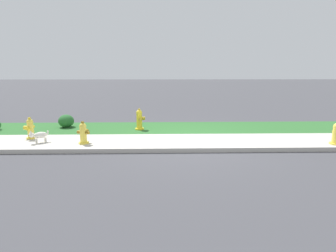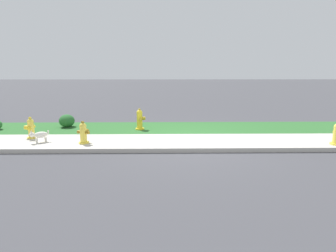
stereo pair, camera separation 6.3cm
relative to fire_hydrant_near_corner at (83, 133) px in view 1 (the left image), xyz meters
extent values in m
plane|color=#424247|center=(2.96, 0.15, -0.30)|extent=(120.00, 120.00, 0.00)
cube|color=#BCB7AD|center=(2.96, 0.15, -0.30)|extent=(18.00, 1.83, 0.01)
cube|color=#2D662D|center=(2.96, 2.09, -0.30)|extent=(18.00, 2.06, 0.01)
cube|color=#BCB7AD|center=(2.96, -0.85, -0.24)|extent=(18.00, 0.16, 0.12)
cylinder|color=yellow|center=(0.00, -0.01, -0.28)|extent=(0.28, 0.28, 0.05)
cylinder|color=yellow|center=(0.00, -0.01, -0.03)|extent=(0.18, 0.18, 0.45)
sphere|color=yellow|center=(0.00, -0.01, 0.20)|extent=(0.19, 0.19, 0.19)
cube|color=olive|center=(0.00, -0.01, 0.31)|extent=(0.07, 0.07, 0.06)
cylinder|color=olive|center=(-0.13, 0.04, 0.03)|extent=(0.11, 0.11, 0.09)
cylinder|color=olive|center=(0.13, -0.05, 0.03)|extent=(0.11, 0.11, 0.09)
cylinder|color=olive|center=(0.04, 0.13, 0.03)|extent=(0.15, 0.13, 0.12)
cylinder|color=yellow|center=(7.03, -0.26, -0.28)|extent=(0.31, 0.31, 0.05)
cylinder|color=yellow|center=(7.03, -0.26, -0.03)|extent=(0.20, 0.20, 0.45)
cylinder|color=#B29323|center=(7.05, -0.11, 0.03)|extent=(0.10, 0.10, 0.09)
cylinder|color=yellow|center=(1.41, 1.80, -0.28)|extent=(0.30, 0.30, 0.05)
cylinder|color=yellow|center=(1.41, 1.80, 0.02)|extent=(0.19, 0.19, 0.55)
sphere|color=yellow|center=(1.41, 1.80, 0.29)|extent=(0.20, 0.20, 0.20)
cube|color=#B29323|center=(1.41, 1.80, 0.41)|extent=(0.07, 0.07, 0.06)
cylinder|color=#B29323|center=(1.36, 1.94, 0.09)|extent=(0.12, 0.12, 0.09)
cylinder|color=#B29323|center=(1.46, 1.67, 0.09)|extent=(0.12, 0.12, 0.09)
cylinder|color=#B29323|center=(1.55, 1.86, 0.09)|extent=(0.14, 0.15, 0.12)
cylinder|color=yellow|center=(-1.75, 0.60, -0.28)|extent=(0.27, 0.27, 0.05)
cylinder|color=yellow|center=(-1.75, 0.60, -0.02)|extent=(0.18, 0.18, 0.47)
sphere|color=yellow|center=(-1.75, 0.60, 0.22)|extent=(0.19, 0.19, 0.19)
cube|color=yellow|center=(-1.75, 0.60, 0.33)|extent=(0.06, 0.06, 0.06)
cylinder|color=yellow|center=(-1.76, 0.46, 0.04)|extent=(0.09, 0.09, 0.09)
cylinder|color=yellow|center=(-1.75, 0.73, 0.04)|extent=(0.09, 0.09, 0.09)
cylinder|color=yellow|center=(-1.89, 0.60, 0.04)|extent=(0.10, 0.12, 0.12)
ellipsoid|color=silver|center=(-1.26, 0.13, -0.08)|extent=(0.41, 0.35, 0.18)
sphere|color=silver|center=(-1.44, 0.01, -0.04)|extent=(0.14, 0.14, 0.14)
sphere|color=black|center=(-1.50, -0.03, -0.05)|extent=(0.03, 0.03, 0.03)
cone|color=silver|center=(-1.43, -0.03, 0.05)|extent=(0.07, 0.07, 0.06)
cone|color=silver|center=(-1.47, 0.04, 0.05)|extent=(0.07, 0.07, 0.06)
cylinder|color=silver|center=(-1.33, 0.03, -0.23)|extent=(0.05, 0.05, 0.14)
cylinder|color=silver|center=(-1.38, 0.11, -0.23)|extent=(0.05, 0.05, 0.14)
cylinder|color=silver|center=(-1.13, 0.16, -0.23)|extent=(0.05, 0.05, 0.14)
cylinder|color=silver|center=(-1.19, 0.24, -0.23)|extent=(0.05, 0.05, 0.14)
cylinder|color=silver|center=(-1.09, 0.25, -0.02)|extent=(0.04, 0.04, 0.10)
ellipsoid|color=#28662D|center=(-1.29, 2.27, -0.07)|extent=(0.55, 0.55, 0.46)
camera|label=1|loc=(2.20, -7.17, 1.70)|focal=28.00mm
camera|label=2|loc=(2.26, -7.18, 1.70)|focal=28.00mm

